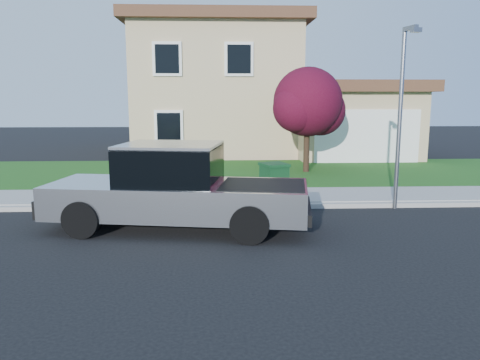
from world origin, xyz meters
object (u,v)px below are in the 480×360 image
at_px(pickup_truck, 177,190).
at_px(ornamental_tree, 309,105).
at_px(woman, 170,184).
at_px(street_lamp, 401,108).
at_px(trash_bin, 274,182).

bearing_deg(pickup_truck, ornamental_tree, 69.34).
bearing_deg(woman, street_lamp, -157.67).
xyz_separation_m(pickup_truck, trash_bin, (2.38, 2.05, -0.22)).
height_order(ornamental_tree, street_lamp, street_lamp).
bearing_deg(street_lamp, ornamental_tree, 89.58).
bearing_deg(woman, pickup_truck, 121.41).
xyz_separation_m(pickup_truck, woman, (-0.29, 1.27, -0.12)).
relative_size(woman, street_lamp, 0.35).
bearing_deg(street_lamp, woman, 171.11).
bearing_deg(trash_bin, ornamental_tree, 50.98).
relative_size(woman, ornamental_tree, 0.41).
bearing_deg(trash_bin, street_lamp, -26.76).
xyz_separation_m(pickup_truck, street_lamp, (5.55, 1.65, 1.73)).
bearing_deg(pickup_truck, woman, 112.00).
bearing_deg(street_lamp, trash_bin, 160.23).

